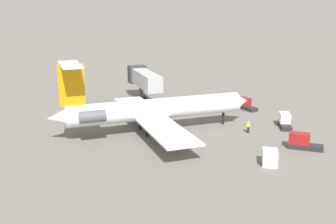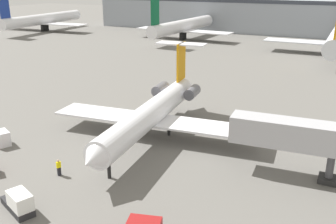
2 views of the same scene
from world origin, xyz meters
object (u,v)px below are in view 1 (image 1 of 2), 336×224
(baggage_tug_spare, at_px, (302,142))
(regional_jet, at_px, (151,109))
(ground_crew_marshaller, at_px, (248,127))
(jet_bridge, at_px, (143,78))
(cargo_container_uld, at_px, (270,158))
(baggage_tug_trailing, at_px, (245,104))
(baggage_tug_lead, at_px, (285,121))

(baggage_tug_spare, bearing_deg, regional_jet, 55.85)
(baggage_tug_spare, bearing_deg, ground_crew_marshaller, 25.52)
(jet_bridge, bearing_deg, cargo_container_uld, -167.38)
(baggage_tug_trailing, relative_size, cargo_container_uld, 1.64)
(regional_jet, distance_m, jet_bridge, 18.46)
(baggage_tug_spare, height_order, cargo_container_uld, baggage_tug_spare)
(regional_jet, distance_m, cargo_container_uld, 17.69)
(baggage_tug_spare, bearing_deg, baggage_tug_lead, -18.12)
(regional_jet, relative_size, jet_bridge, 2.09)
(baggage_tug_trailing, distance_m, baggage_tug_spare, 19.53)
(ground_crew_marshaller, xyz_separation_m, baggage_tug_spare, (-7.29, -3.48, -0.02))
(baggage_tug_lead, height_order, cargo_container_uld, baggage_tug_lead)
(regional_jet, bearing_deg, ground_crew_marshaller, -106.03)
(regional_jet, relative_size, baggage_tug_spare, 6.95)
(ground_crew_marshaller, distance_m, baggage_tug_trailing, 13.25)
(ground_crew_marshaller, height_order, baggage_tug_spare, baggage_tug_spare)
(baggage_tug_trailing, bearing_deg, baggage_tug_lead, -174.66)
(ground_crew_marshaller, distance_m, cargo_container_uld, 11.22)
(ground_crew_marshaller, relative_size, baggage_tug_spare, 0.41)
(regional_jet, height_order, baggage_tug_trailing, regional_jet)
(jet_bridge, xyz_separation_m, ground_crew_marshaller, (-21.88, -10.09, -3.36))
(ground_crew_marshaller, relative_size, cargo_container_uld, 0.66)
(regional_jet, xyz_separation_m, baggage_tug_lead, (-2.29, -18.91, -2.41))
(jet_bridge, distance_m, baggage_tug_spare, 32.36)
(baggage_tug_lead, bearing_deg, baggage_tug_trailing, 5.34)
(baggage_tug_trailing, height_order, cargo_container_uld, baggage_tug_trailing)
(jet_bridge, bearing_deg, ground_crew_marshaller, -155.24)
(baggage_tug_lead, relative_size, baggage_tug_trailing, 1.00)
(ground_crew_marshaller, xyz_separation_m, cargo_container_uld, (-10.88, 2.76, -0.02))
(regional_jet, xyz_separation_m, baggage_tug_trailing, (8.52, -17.90, -2.41))
(ground_crew_marshaller, xyz_separation_m, baggage_tug_lead, (1.33, -6.30, -0.02))
(regional_jet, xyz_separation_m, baggage_tug_spare, (-10.92, -16.09, -2.41))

